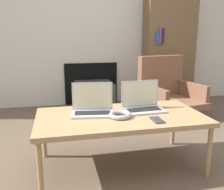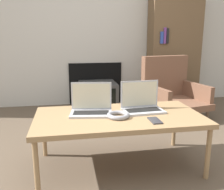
# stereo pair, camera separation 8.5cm
# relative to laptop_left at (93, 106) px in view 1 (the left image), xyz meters

# --- Properties ---
(ground_plane) EXTENTS (14.00, 14.00, 0.00)m
(ground_plane) POSITION_rel_laptop_left_xyz_m (0.20, -0.29, -0.49)
(ground_plane) COLOR brown
(wall_back) EXTENTS (7.00, 0.08, 2.60)m
(wall_back) POSITION_rel_laptop_left_xyz_m (0.20, 1.92, 0.80)
(wall_back) COLOR beige
(wall_back) RESTS_ON ground_plane
(table) EXTENTS (1.28, 0.67, 0.43)m
(table) POSITION_rel_laptop_left_xyz_m (0.20, -0.09, -0.09)
(table) COLOR #9E7A51
(table) RESTS_ON ground_plane
(laptop_left) EXTENTS (0.35, 0.24, 0.24)m
(laptop_left) POSITION_rel_laptop_left_xyz_m (0.00, 0.00, 0.00)
(laptop_left) COLOR #B2B2B7
(laptop_left) RESTS_ON table
(laptop_right) EXTENTS (0.33, 0.22, 0.24)m
(laptop_right) POSITION_rel_laptop_left_xyz_m (0.41, 0.00, 0.00)
(laptop_right) COLOR #B2B2B7
(laptop_right) RESTS_ON table
(headphones) EXTENTS (0.17, 0.17, 0.03)m
(headphones) POSITION_rel_laptop_left_xyz_m (0.19, -0.14, -0.04)
(headphones) COLOR gray
(headphones) RESTS_ON table
(phone) EXTENTS (0.07, 0.14, 0.01)m
(phone) POSITION_rel_laptop_left_xyz_m (0.43, -0.27, -0.05)
(phone) COLOR #333338
(phone) RESTS_ON table
(tv) EXTENTS (0.52, 0.52, 0.38)m
(tv) POSITION_rel_laptop_left_xyz_m (0.25, 1.61, -0.30)
(tv) COLOR #383838
(tv) RESTS_ON ground_plane
(armchair) EXTENTS (0.78, 0.78, 0.77)m
(armchair) POSITION_rel_laptop_left_xyz_m (1.15, 1.10, -0.15)
(armchair) COLOR brown
(armchair) RESTS_ON ground_plane
(bookshelf) EXTENTS (0.76, 0.32, 1.67)m
(bookshelf) POSITION_rel_laptop_left_xyz_m (1.42, 1.72, 0.35)
(bookshelf) COLOR brown
(bookshelf) RESTS_ON ground_plane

